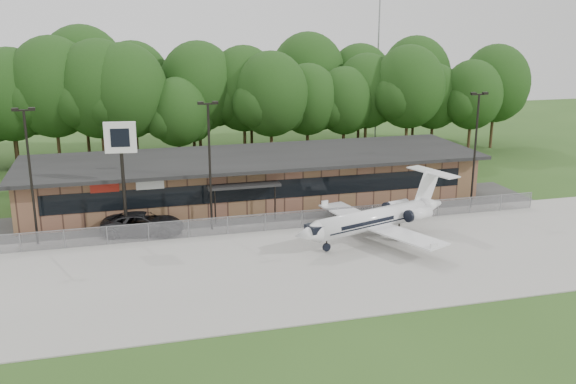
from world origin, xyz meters
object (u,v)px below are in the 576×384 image
object	(u,v)px
terminal	(253,178)
pole_sign	(121,150)
suv	(143,224)
business_jet	(377,219)

from	to	relation	value
terminal	pole_sign	xyz separation A→B (m)	(-11.55, -7.14, 4.64)
pole_sign	suv	bearing A→B (deg)	12.33
terminal	business_jet	xyz separation A→B (m)	(6.66, -13.11, -0.47)
suv	pole_sign	xyz separation A→B (m)	(-1.24, -0.10, 5.95)
business_jet	pole_sign	xyz separation A→B (m)	(-18.21, 5.96, 5.11)
business_jet	pole_sign	distance (m)	19.83
pole_sign	terminal	bearing A→B (deg)	39.22
business_jet	suv	size ratio (longest dim) A/B	2.24
pole_sign	business_jet	bearing A→B (deg)	-10.65
business_jet	terminal	bearing A→B (deg)	98.71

